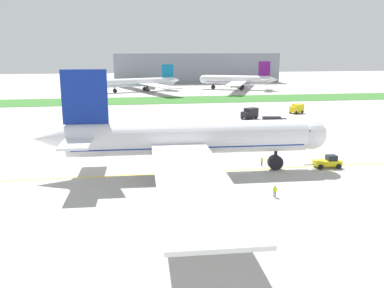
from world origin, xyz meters
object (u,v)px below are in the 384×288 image
object	(u,v)px
ground_crew_marshaller_front	(262,161)
ground_crew_wingwalker_starboard	(164,163)
parked_airliner_far_centre	(238,80)
airliner_foreground	(185,139)
ground_crew_wingwalker_port	(275,190)
pushback_tug	(328,162)
parked_airliner_far_left	(142,82)
service_truck_catering_van	(297,108)
service_truck_baggage_loader	(274,122)
service_truck_fuel_bowser	(250,113)

from	to	relation	value
ground_crew_marshaller_front	ground_crew_wingwalker_starboard	xyz separation A→B (m)	(-17.18, 0.90, 0.06)
ground_crew_wingwalker_starboard	parked_airliner_far_centre	bearing A→B (deg)	69.62
airliner_foreground	ground_crew_wingwalker_port	xyz separation A→B (m)	(10.55, -13.38, -4.78)
pushback_tug	parked_airliner_far_left	size ratio (longest dim) A/B	0.10
ground_crew_wingwalker_port	service_truck_catering_van	world-z (taller)	service_truck_catering_van
service_truck_baggage_loader	service_truck_catering_van	bearing A→B (deg)	54.75
airliner_foreground	parked_airliner_far_left	distance (m)	138.59
ground_crew_wingwalker_starboard	service_truck_baggage_loader	xyz separation A→B (m)	(32.19, 33.67, 0.53)
ground_crew_marshaller_front	service_truck_baggage_loader	size ratio (longest dim) A/B	0.25
pushback_tug	service_truck_baggage_loader	world-z (taller)	service_truck_baggage_loader
ground_crew_wingwalker_port	service_truck_catering_van	xyz separation A→B (m)	(34.09, 72.22, 0.61)
parked_airliner_far_left	ground_crew_wingwalker_port	bearing A→B (deg)	-85.56
ground_crew_wingwalker_port	service_truck_fuel_bowser	xyz separation A→B (m)	(15.99, 64.08, 0.72)
pushback_tug	ground_crew_wingwalker_port	xyz separation A→B (m)	(-14.22, -12.43, -0.02)
pushback_tug	service_truck_catering_van	xyz separation A→B (m)	(19.87, 59.78, 0.59)
ground_crew_marshaller_front	service_truck_fuel_bowser	size ratio (longest dim) A/B	0.29
parked_airliner_far_centre	parked_airliner_far_left	bearing A→B (deg)	-178.91
parked_airliner_far_left	airliner_foreground	bearing A→B (deg)	-89.49
airliner_foreground	service_truck_fuel_bowser	world-z (taller)	airliner_foreground
parked_airliner_far_left	ground_crew_wingwalker_starboard	bearing A→B (deg)	-90.89
ground_crew_wingwalker_port	service_truck_fuel_bowser	size ratio (longest dim) A/B	0.29
pushback_tug	service_truck_fuel_bowser	world-z (taller)	service_truck_fuel_bowser
pushback_tug	ground_crew_marshaller_front	distance (m)	11.30
pushback_tug	parked_airliner_far_centre	world-z (taller)	parked_airliner_far_centre
service_truck_baggage_loader	ground_crew_wingwalker_port	bearing A→B (deg)	-110.14
service_truck_catering_van	parked_airliner_far_centre	size ratio (longest dim) A/B	0.08
airliner_foreground	service_truck_baggage_loader	distance (m)	46.70
airliner_foreground	parked_airliner_far_left	size ratio (longest dim) A/B	1.15
airliner_foreground	service_truck_catering_van	xyz separation A→B (m)	(44.64, 58.84, -4.17)
pushback_tug	parked_airliner_far_left	bearing A→B (deg)	100.56
airliner_foreground	ground_crew_wingwalker_port	world-z (taller)	airliner_foreground
parked_airliner_far_left	parked_airliner_far_centre	bearing A→B (deg)	1.09
service_truck_catering_van	service_truck_fuel_bowser	bearing A→B (deg)	-155.79
service_truck_baggage_loader	parked_airliner_far_centre	xyz separation A→B (m)	(18.58, 103.01, 3.29)
pushback_tug	ground_crew_marshaller_front	world-z (taller)	pushback_tug
pushback_tug	service_truck_catering_van	bearing A→B (deg)	71.61
airliner_foreground	pushback_tug	world-z (taller)	airliner_foreground
pushback_tug	service_truck_baggage_loader	distance (m)	37.66
parked_airliner_far_left	service_truck_catering_van	bearing A→B (deg)	-60.08
ground_crew_wingwalker_starboard	parked_airliner_far_centre	size ratio (longest dim) A/B	0.03
parked_airliner_far_centre	service_truck_fuel_bowser	bearing A→B (deg)	-103.24
parked_airliner_far_left	parked_airliner_far_centre	distance (m)	48.68
ground_crew_marshaller_front	ground_crew_wingwalker_starboard	bearing A→B (deg)	177.00
pushback_tug	ground_crew_wingwalker_port	bearing A→B (deg)	-138.82
ground_crew_wingwalker_port	service_truck_baggage_loader	bearing A→B (deg)	69.86
service_truck_baggage_loader	parked_airliner_far_centre	bearing A→B (deg)	79.77
ground_crew_marshaller_front	service_truck_catering_van	bearing A→B (deg)	61.58
ground_crew_marshaller_front	service_truck_baggage_loader	distance (m)	37.70
service_truck_baggage_loader	service_truck_catering_van	size ratio (longest dim) A/B	1.27
ground_crew_marshaller_front	ground_crew_wingwalker_port	bearing A→B (deg)	-102.13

